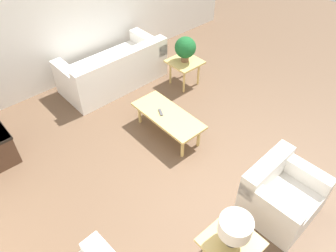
{
  "coord_description": "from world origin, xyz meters",
  "views": [
    {
      "loc": [
        -2.19,
        2.54,
        3.64
      ],
      "look_at": [
        0.33,
        0.31,
        0.55
      ],
      "focal_mm": 35.0,
      "sensor_mm": 36.0,
      "label": 1
    }
  ],
  "objects_px": {
    "armchair": "(280,195)",
    "side_table_plant": "(185,64)",
    "sofa": "(114,70)",
    "potted_plant": "(185,48)",
    "coffee_table": "(168,117)",
    "side_table_lamp": "(231,245)",
    "table_lamp": "(235,228)"
  },
  "relations": [
    {
      "from": "armchair",
      "to": "table_lamp",
      "type": "distance_m",
      "value": 1.11
    },
    {
      "from": "sofa",
      "to": "side_table_lamp",
      "type": "height_order",
      "value": "sofa"
    },
    {
      "from": "side_table_plant",
      "to": "side_table_lamp",
      "type": "bearing_deg",
      "value": 144.17
    },
    {
      "from": "coffee_table",
      "to": "side_table_lamp",
      "type": "distance_m",
      "value": 2.22
    },
    {
      "from": "sofa",
      "to": "armchair",
      "type": "relative_size",
      "value": 2.18
    },
    {
      "from": "armchair",
      "to": "side_table_lamp",
      "type": "distance_m",
      "value": 1.02
    },
    {
      "from": "potted_plant",
      "to": "table_lamp",
      "type": "distance_m",
      "value": 3.51
    },
    {
      "from": "armchair",
      "to": "potted_plant",
      "type": "height_order",
      "value": "potted_plant"
    },
    {
      "from": "armchair",
      "to": "side_table_plant",
      "type": "bearing_deg",
      "value": 67.08
    },
    {
      "from": "sofa",
      "to": "side_table_plant",
      "type": "xyz_separation_m",
      "value": [
        -0.86,
        -0.98,
        0.12
      ]
    },
    {
      "from": "coffee_table",
      "to": "table_lamp",
      "type": "height_order",
      "value": "table_lamp"
    },
    {
      "from": "side_table_plant",
      "to": "table_lamp",
      "type": "height_order",
      "value": "table_lamp"
    },
    {
      "from": "armchair",
      "to": "potted_plant",
      "type": "relative_size",
      "value": 1.89
    },
    {
      "from": "table_lamp",
      "to": "side_table_plant",
      "type": "bearing_deg",
      "value": -35.83
    },
    {
      "from": "coffee_table",
      "to": "armchair",
      "type": "bearing_deg",
      "value": -177.2
    },
    {
      "from": "sofa",
      "to": "potted_plant",
      "type": "xyz_separation_m",
      "value": [
        -0.86,
        -0.98,
        0.46
      ]
    },
    {
      "from": "sofa",
      "to": "coffee_table",
      "type": "distance_m",
      "value": 1.69
    },
    {
      "from": "side_table_lamp",
      "to": "sofa",
      "type": "bearing_deg",
      "value": -16.18
    },
    {
      "from": "potted_plant",
      "to": "table_lamp",
      "type": "relative_size",
      "value": 1.21
    },
    {
      "from": "coffee_table",
      "to": "side_table_plant",
      "type": "xyz_separation_m",
      "value": [
        0.82,
        -1.14,
        0.07
      ]
    },
    {
      "from": "sofa",
      "to": "table_lamp",
      "type": "height_order",
      "value": "table_lamp"
    },
    {
      "from": "coffee_table",
      "to": "side_table_lamp",
      "type": "relative_size",
      "value": 2.19
    },
    {
      "from": "coffee_table",
      "to": "potted_plant",
      "type": "height_order",
      "value": "potted_plant"
    },
    {
      "from": "sofa",
      "to": "side_table_plant",
      "type": "height_order",
      "value": "sofa"
    },
    {
      "from": "armchair",
      "to": "side_table_lamp",
      "type": "xyz_separation_m",
      "value": [
        -0.06,
        1.01,
        0.12
      ]
    },
    {
      "from": "side_table_lamp",
      "to": "armchair",
      "type": "bearing_deg",
      "value": -86.76
    },
    {
      "from": "sofa",
      "to": "coffee_table",
      "type": "height_order",
      "value": "sofa"
    },
    {
      "from": "side_table_plant",
      "to": "potted_plant",
      "type": "xyz_separation_m",
      "value": [
        -0.0,
        -0.0,
        0.34
      ]
    },
    {
      "from": "armchair",
      "to": "coffee_table",
      "type": "xyz_separation_m",
      "value": [
        1.97,
        0.1,
        0.05
      ]
    },
    {
      "from": "side_table_plant",
      "to": "sofa",
      "type": "bearing_deg",
      "value": 48.9
    },
    {
      "from": "sofa",
      "to": "table_lamp",
      "type": "bearing_deg",
      "value": 73.19
    },
    {
      "from": "coffee_table",
      "to": "side_table_lamp",
      "type": "xyz_separation_m",
      "value": [
        -2.02,
        0.92,
        0.07
      ]
    }
  ]
}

